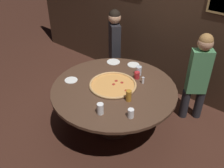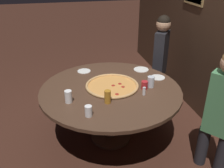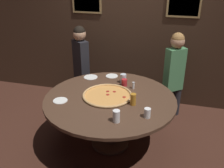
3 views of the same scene
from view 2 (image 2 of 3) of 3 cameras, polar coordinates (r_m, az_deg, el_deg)
name	(u,v)px [view 2 (image 2 of 3)]	position (r m, az deg, el deg)	size (l,w,h in m)	color
ground_plane	(111,137)	(3.44, -0.30, -12.01)	(24.00, 24.00, 0.00)	#422319
dining_table	(111,97)	(3.09, -0.32, -2.94)	(1.71, 1.71, 0.74)	#4C3323
giant_pizza	(112,86)	(3.07, 0.02, -0.36)	(0.66, 0.66, 0.03)	#E0994C
drink_cup_far_left	(151,82)	(3.08, 8.86, 0.51)	(0.09, 0.09, 0.14)	silver
drink_cup_far_right	(145,85)	(3.02, 7.44, -0.26)	(0.08, 0.08, 0.10)	#B22328
drink_cup_front_edge	(68,97)	(2.75, -9.94, -2.85)	(0.08, 0.08, 0.14)	white
drink_cup_near_left	(88,111)	(2.50, -5.40, -6.17)	(0.07, 0.07, 0.11)	white
drink_cup_beside_pizza	(108,97)	(2.70, -1.01, -2.94)	(0.07, 0.07, 0.15)	#BC7A23
white_plate_beside_cup	(141,69)	(3.57, 6.68, 3.32)	(0.21, 0.21, 0.01)	white
white_plate_right_side	(84,71)	(3.51, -6.41, 2.95)	(0.18, 0.18, 0.01)	white
white_plate_far_back	(158,77)	(3.36, 10.41, 1.49)	(0.19, 0.19, 0.01)	white
condiment_shaker	(144,91)	(2.89, 7.33, -1.61)	(0.04, 0.04, 0.10)	silver
diner_side_left	(161,55)	(3.98, 11.06, 6.46)	(0.36, 0.32, 1.42)	#232328
diner_side_right	(222,107)	(2.78, 23.81, -4.90)	(0.36, 0.32, 1.41)	#232328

